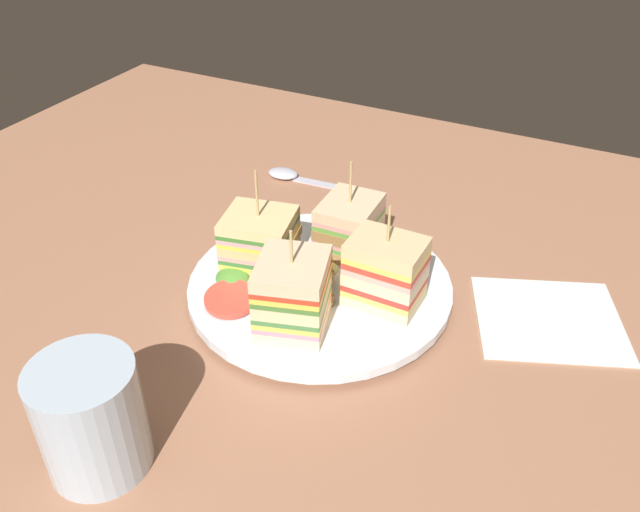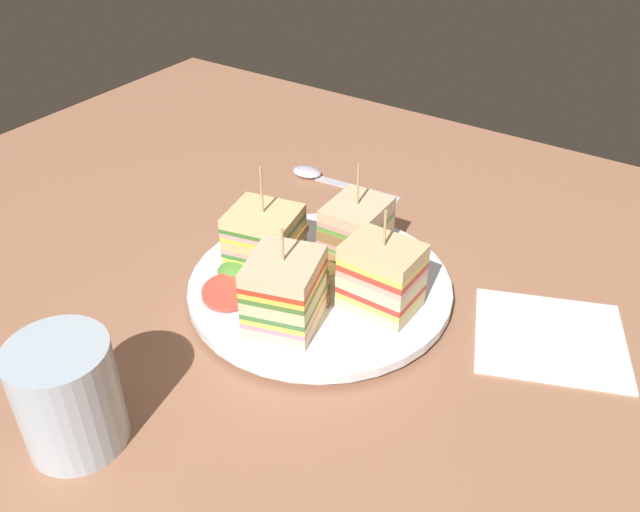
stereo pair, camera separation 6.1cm
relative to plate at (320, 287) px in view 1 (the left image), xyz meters
The scene contains 11 objects.
ground_plane 1.91cm from the plate, ahead, with size 115.63×90.15×1.80cm, color #A36E51.
plate is the anchor object (origin of this frame).
sandwich_wedge_0 7.31cm from the plate, behind, with size 7.59×7.08×10.30cm.
sandwich_wedge_1 7.56cm from the plate, 84.24° to the right, with size 7.34×7.87×9.68cm.
sandwich_wedge_2 7.55cm from the plate, ahead, with size 6.59×5.00×10.05cm.
sandwich_wedge_3 7.25cm from the plate, 89.03° to the left, with size 5.42×6.67×9.70cm.
chip_pile 2.25cm from the plate, 83.77° to the right, with size 6.02×7.26×1.73cm.
salad_garnish 8.31cm from the plate, 139.85° to the right, with size 6.86×7.45×1.39cm.
spoon 23.59cm from the plate, 124.08° to the left, with size 14.71×3.03×1.00cm.
napkin 21.29cm from the plate, 17.01° to the left, with size 12.96×11.48×0.50cm, color white.
drinking_glass 24.99cm from the plate, 102.72° to the right, with size 7.36×7.36×8.95cm.
Camera 1 is at (22.66, -45.07, 39.96)cm, focal length 37.54 mm.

